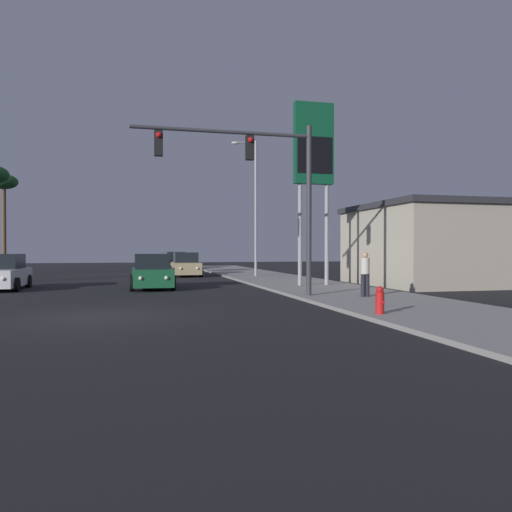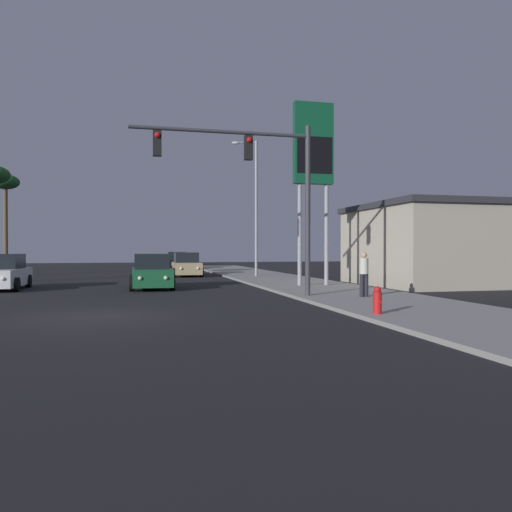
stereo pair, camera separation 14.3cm
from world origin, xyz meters
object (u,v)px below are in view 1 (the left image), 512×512
at_px(pedestrian_on_sidewalk, 365,272).
at_px(fire_hydrant, 380,300).
at_px(street_lamp, 254,201).
at_px(palm_tree_far, 4,187).
at_px(car_black, 176,262).
at_px(traffic_light_mast, 261,174).
at_px(gas_station_sign, 314,154).
at_px(car_green, 152,273).
at_px(car_tan, 186,265).
at_px(car_white, 2,274).

bearing_deg(pedestrian_on_sidewalk, fire_hydrant, -111.66).
distance_m(street_lamp, palm_tree_far, 25.14).
distance_m(car_black, traffic_light_mast, 27.81).
relative_size(street_lamp, palm_tree_far, 1.05).
bearing_deg(car_black, gas_station_sign, 104.02).
xyz_separation_m(car_green, fire_hydrant, (5.70, -12.06, -0.27)).
distance_m(traffic_light_mast, gas_station_sign, 6.79).
relative_size(street_lamp, gas_station_sign, 1.00).
xyz_separation_m(car_tan, fire_hydrant, (2.96, -23.00, -0.27)).
bearing_deg(gas_station_sign, pedestrian_on_sidewalk, -92.27).
height_order(street_lamp, fire_hydrant, street_lamp).
xyz_separation_m(street_lamp, gas_station_sign, (0.85, -9.05, 1.50)).
bearing_deg(street_lamp, fire_hydrant, -93.58).
height_order(street_lamp, gas_station_sign, same).
bearing_deg(car_white, car_black, -114.31).
xyz_separation_m(car_tan, street_lamp, (4.20, -3.12, 4.36)).
height_order(car_white, street_lamp, street_lamp).
relative_size(fire_hydrant, pedestrian_on_sidewalk, 0.46).
relative_size(traffic_light_mast, gas_station_sign, 0.75).
xyz_separation_m(car_white, street_lamp, (13.78, 6.86, 4.36)).
bearing_deg(palm_tree_far, pedestrian_on_sidewalk, -58.06).
relative_size(traffic_light_mast, palm_tree_far, 0.79).
bearing_deg(palm_tree_far, car_tan, -41.57).
bearing_deg(traffic_light_mast, palm_tree_far, 117.54).
bearing_deg(car_green, car_black, -98.37).
relative_size(car_black, car_green, 1.00).
xyz_separation_m(gas_station_sign, palm_tree_far, (-19.87, 25.31, 0.86)).
xyz_separation_m(gas_station_sign, pedestrian_on_sidewalk, (-0.24, -6.17, -5.58)).
distance_m(pedestrian_on_sidewalk, palm_tree_far, 37.66).
xyz_separation_m(pedestrian_on_sidewalk, palm_tree_far, (-19.63, 31.48, 6.44)).
bearing_deg(car_tan, palm_tree_far, -41.10).
distance_m(car_black, street_lamp, 14.60).
relative_size(car_tan, pedestrian_on_sidewalk, 2.59).
relative_size(car_green, gas_station_sign, 0.48).
bearing_deg(car_black, palm_tree_far, -9.47).
height_order(pedestrian_on_sidewalk, palm_tree_far, palm_tree_far).
bearing_deg(car_white, gas_station_sign, 172.91).
distance_m(car_white, gas_station_sign, 15.91).
bearing_deg(street_lamp, gas_station_sign, -84.62).
distance_m(car_green, fire_hydrant, 13.34).
height_order(car_black, street_lamp, street_lamp).
bearing_deg(car_green, gas_station_sign, 170.43).
distance_m(car_white, traffic_light_mast, 13.50).
height_order(car_green, fire_hydrant, car_green).
bearing_deg(car_black, car_white, 65.92).
bearing_deg(car_tan, car_white, 46.66).
bearing_deg(car_tan, gas_station_sign, 113.04).
bearing_deg(palm_tree_far, fire_hydrant, -63.81).
bearing_deg(traffic_light_mast, pedestrian_on_sidewalk, -15.34).
distance_m(traffic_light_mast, fire_hydrant, 7.33).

